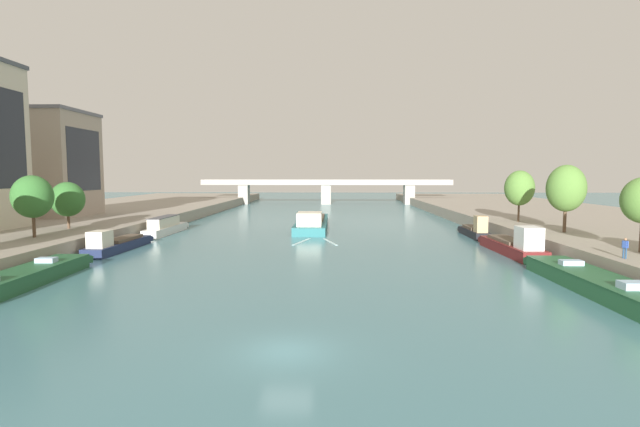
# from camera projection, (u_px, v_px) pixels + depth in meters

# --- Properties ---
(ground_plane) EXTENTS (400.00, 400.00, 0.00)m
(ground_plane) POSITION_uv_depth(u_px,v_px,m) (287.00, 352.00, 22.47)
(ground_plane) COLOR teal
(quay_left) EXTENTS (36.00, 170.00, 1.97)m
(quay_left) POSITION_uv_depth(u_px,v_px,m) (73.00, 219.00, 78.42)
(quay_left) COLOR gray
(quay_left) RESTS_ON ground
(quay_right) EXTENTS (36.00, 170.00, 1.97)m
(quay_right) POSITION_uv_depth(u_px,v_px,m) (576.00, 221.00, 75.92)
(quay_right) COLOR gray
(quay_right) RESTS_ON ground
(barge_midriver) EXTENTS (4.77, 24.25, 3.10)m
(barge_midriver) POSITION_uv_depth(u_px,v_px,m) (312.00, 222.00, 73.99)
(barge_midriver) COLOR #23666B
(barge_midriver) RESTS_ON ground
(wake_behind_barge) EXTENTS (5.60, 5.88, 0.03)m
(wake_behind_barge) POSITION_uv_depth(u_px,v_px,m) (316.00, 242.00, 59.07)
(wake_behind_barge) COLOR silver
(wake_behind_barge) RESTS_ON ground
(moored_boat_left_midway) EXTENTS (3.56, 15.87, 2.32)m
(moored_boat_left_midway) POSITION_uv_depth(u_px,v_px,m) (24.00, 277.00, 35.84)
(moored_boat_left_midway) COLOR #235633
(moored_boat_left_midway) RESTS_ON ground
(moored_boat_left_lone) EXTENTS (2.76, 12.67, 2.69)m
(moored_boat_left_lone) POSITION_uv_depth(u_px,v_px,m) (117.00, 244.00, 51.95)
(moored_boat_left_lone) COLOR #1E284C
(moored_boat_left_lone) RESTS_ON ground
(moored_boat_left_upstream) EXTENTS (2.40, 13.16, 2.55)m
(moored_boat_left_upstream) POSITION_uv_depth(u_px,v_px,m) (166.00, 226.00, 66.96)
(moored_boat_left_upstream) COLOR silver
(moored_boat_left_upstream) RESTS_ON ground
(moored_boat_right_lone) EXTENTS (3.62, 16.81, 2.35)m
(moored_boat_right_lone) POSITION_uv_depth(u_px,v_px,m) (593.00, 282.00, 34.33)
(moored_boat_right_lone) COLOR #235633
(moored_boat_right_lone) RESTS_ON ground
(moored_boat_right_midway) EXTENTS (2.97, 13.45, 3.40)m
(moored_boat_right_midway) POSITION_uv_depth(u_px,v_px,m) (513.00, 245.00, 49.71)
(moored_boat_right_midway) COLOR maroon
(moored_boat_right_midway) RESTS_ON ground
(moored_boat_right_gap_after) EXTENTS (2.06, 10.05, 3.13)m
(moored_boat_right_gap_after) POSITION_uv_depth(u_px,v_px,m) (475.00, 230.00, 63.72)
(moored_boat_right_gap_after) COLOR black
(moored_boat_right_gap_after) RESTS_ON ground
(tree_left_distant) EXTENTS (4.02, 4.02, 6.50)m
(tree_left_distant) POSITION_uv_depth(u_px,v_px,m) (32.00, 197.00, 48.30)
(tree_left_distant) COLOR brown
(tree_left_distant) RESTS_ON quay_left
(tree_left_midway) EXTENTS (3.92, 3.92, 5.68)m
(tree_left_midway) POSITION_uv_depth(u_px,v_px,m) (68.00, 199.00, 56.32)
(tree_left_midway) COLOR brown
(tree_left_midway) RESTS_ON quay_left
(tree_right_distant) EXTENTS (4.21, 4.21, 7.67)m
(tree_right_distant) POSITION_uv_depth(u_px,v_px,m) (566.00, 188.00, 52.54)
(tree_right_distant) COLOR brown
(tree_right_distant) RESTS_ON quay_right
(tree_right_third) EXTENTS (3.99, 3.99, 7.14)m
(tree_right_third) POSITION_uv_depth(u_px,v_px,m) (519.00, 188.00, 64.39)
(tree_right_third) COLOR brown
(tree_right_third) RESTS_ON quay_right
(building_left_corner) EXTENTS (12.74, 12.45, 16.62)m
(building_left_corner) POSITION_uv_depth(u_px,v_px,m) (46.00, 163.00, 73.57)
(building_left_corner) COLOR #A89989
(building_left_corner) RESTS_ON quay_left
(bridge_far) EXTENTS (71.64, 4.40, 7.06)m
(bridge_far) POSITION_uv_depth(u_px,v_px,m) (326.00, 188.00, 133.84)
(bridge_far) COLOR #9E998E
(bridge_far) RESTS_ON ground
(person_on_quay) EXTENTS (0.32, 0.49, 1.62)m
(person_on_quay) POSITION_uv_depth(u_px,v_px,m) (625.00, 247.00, 36.39)
(person_on_quay) COLOR navy
(person_on_quay) RESTS_ON quay_right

